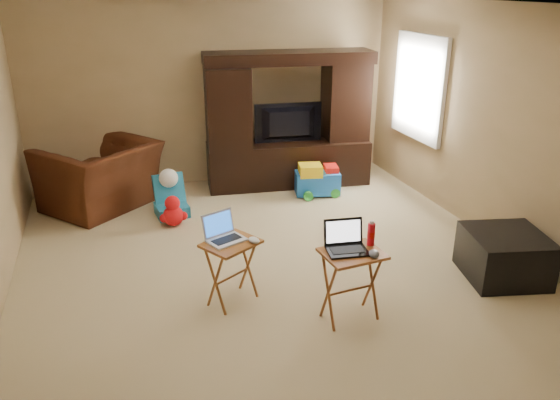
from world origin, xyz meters
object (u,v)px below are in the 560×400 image
object	(u,v)px
push_toy	(317,179)
laptop_right	(348,239)
recliner	(101,176)
tray_table_left	(232,272)
mouse_right	(374,254)
entertainment_center	(289,120)
tray_table_right	(351,286)
plush_toy	(173,211)
mouse_left	(254,240)
laptop_left	(226,229)
ottoman	(504,256)
child_rocker	(171,196)
water_bottle	(371,234)
television	(290,124)

from	to	relation	value
push_toy	laptop_right	size ratio (longest dim) A/B	1.81
recliner	tray_table_left	xyz separation A→B (m)	(1.06, -2.67, -0.11)
mouse_right	entertainment_center	bearing A→B (deg)	82.69
entertainment_center	tray_table_right	bearing A→B (deg)	-92.94
entertainment_center	laptop_right	xyz separation A→B (m)	(-0.61, -3.30, -0.17)
mouse_right	plush_toy	bearing A→B (deg)	117.47
tray_table_left	mouse_right	size ratio (longest dim) A/B	4.62
recliner	mouse_left	distance (m)	3.02
plush_toy	laptop_left	world-z (taller)	laptop_left
ottoman	mouse_right	distance (m)	1.66
child_rocker	recliner	bearing A→B (deg)	139.24
laptop_right	water_bottle	size ratio (longest dim) A/B	1.70
child_rocker	water_bottle	bearing A→B (deg)	-68.77
ottoman	mouse_left	world-z (taller)	mouse_left
tray_table_left	tray_table_right	bearing A→B (deg)	-62.45
plush_toy	water_bottle	world-z (taller)	water_bottle
plush_toy	laptop_left	distance (m)	1.88
laptop_left	mouse_left	xyz separation A→B (m)	(0.22, -0.10, -0.10)
television	tray_table_left	world-z (taller)	television
television	tray_table_left	bearing A→B (deg)	67.43
water_bottle	recliner	bearing A→B (deg)	124.20
television	laptop_left	bearing A→B (deg)	66.67
television	entertainment_center	bearing A→B (deg)	-84.30
child_rocker	mouse_right	world-z (taller)	mouse_right
plush_toy	ottoman	world-z (taller)	ottoman
tray_table_left	mouse_left	size ratio (longest dim) A/B	4.92
entertainment_center	laptop_left	world-z (taller)	entertainment_center
laptop_left	mouse_left	size ratio (longest dim) A/B	2.58
child_rocker	mouse_left	bearing A→B (deg)	-84.52
entertainment_center	plush_toy	xyz separation A→B (m)	(-1.74, -0.93, -0.73)
tray_table_left	mouse_left	xyz separation A→B (m)	(0.19, -0.07, 0.32)
plush_toy	child_rocker	bearing A→B (deg)	86.13
plush_toy	water_bottle	bearing A→B (deg)	-59.23
laptop_right	ottoman	bearing A→B (deg)	13.03
push_toy	water_bottle	bearing A→B (deg)	-90.40
tray_table_left	laptop_right	xyz separation A→B (m)	(0.85, -0.54, 0.45)
mouse_left	recliner	bearing A→B (deg)	114.41
push_toy	laptop_right	distance (m)	2.94
plush_toy	mouse_left	distance (m)	2.00
laptop_right	mouse_right	xyz separation A→B (m)	(0.17, -0.14, -0.09)
recliner	child_rocker	xyz separation A→B (m)	(0.79, -0.55, -0.16)
recliner	plush_toy	bearing A→B (deg)	92.43
tray_table_left	mouse_right	world-z (taller)	mouse_right
ottoman	mouse_left	xyz separation A→B (m)	(-2.41, 0.30, 0.39)
television	ottoman	size ratio (longest dim) A/B	1.32
child_rocker	tray_table_right	world-z (taller)	tray_table_right
laptop_left	child_rocker	bearing A→B (deg)	74.10
push_toy	mouse_left	size ratio (longest dim) A/B	4.96
entertainment_center	plush_toy	distance (m)	2.11
ottoman	water_bottle	xyz separation A→B (m)	(-1.51, -0.11, 0.50)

